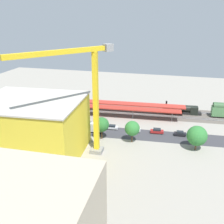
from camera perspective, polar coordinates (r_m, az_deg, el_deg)
ground_plane at (r=96.45m, az=-2.68°, el=-3.55°), size 190.07×190.07×0.00m
rail_bed at (r=113.83m, az=0.15°, el=0.39°), size 119.49×22.24×0.01m
street_asphalt at (r=93.99m, az=-3.18°, el=-4.24°), size 119.12×16.44×0.01m
track_rails at (r=113.77m, az=0.15°, el=0.48°), size 118.57×15.83×0.12m
platform_canopy_near at (r=106.02m, az=-3.67°, el=1.23°), size 68.65×8.32×4.51m
platform_canopy_far at (r=112.05m, az=-0.84°, el=2.08°), size 65.14×8.35×4.00m
locomotive at (r=113.44m, az=15.07°, el=0.55°), size 16.21×3.77×5.16m
freight_coach_far at (r=117.17m, az=-11.20°, el=2.27°), size 17.75×4.11×6.18m
parked_car_0 at (r=93.31m, az=14.71°, el=-4.65°), size 4.09×1.89×1.65m
parked_car_1 at (r=93.37m, az=9.85°, el=-4.18°), size 4.73×2.23×1.80m
parked_car_2 at (r=93.74m, az=4.86°, el=-3.88°), size 4.68×2.20×1.61m
parked_car_3 at (r=95.30m, az=0.04°, el=-3.38°), size 4.40×2.20×1.57m
parked_car_4 at (r=97.83m, az=-4.48°, el=-2.79°), size 4.27×2.13×1.55m
parked_car_5 at (r=99.80m, az=-8.84°, el=-2.42°), size 4.47×1.83×1.80m
parked_car_6 at (r=103.58m, az=-13.41°, el=-1.89°), size 4.32×2.05×1.74m
parked_car_7 at (r=107.87m, az=-17.02°, el=-1.36°), size 4.24×2.12×1.59m
construction_building at (r=79.84m, az=-17.12°, el=-3.39°), size 30.19×25.22×16.60m
construction_roof_slab at (r=76.87m, az=-17.78°, el=2.40°), size 30.83×25.85×0.40m
tower_crane at (r=71.52m, az=-5.61°, el=4.33°), size 19.51×24.49×32.07m
box_truck_0 at (r=96.49m, az=-10.24°, el=-2.77°), size 9.75×2.79×3.47m
box_truck_1 at (r=93.15m, az=-4.78°, el=-3.38°), size 9.56×3.54×3.48m
box_truck_2 at (r=94.32m, az=-10.14°, el=-3.32°), size 10.07×2.78×3.51m
street_tree_0 at (r=86.35m, az=-2.29°, el=-2.79°), size 4.98×4.98×7.73m
street_tree_1 at (r=97.38m, az=-18.26°, el=-1.08°), size 5.93×5.93×8.16m
street_tree_2 at (r=83.93m, az=18.18°, el=-5.00°), size 6.27×6.27×7.85m
street_tree_3 at (r=84.32m, az=4.48°, el=-3.62°), size 4.92×4.92×7.46m
traffic_light at (r=99.79m, az=-8.13°, el=-0.40°), size 0.50×0.36×5.96m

